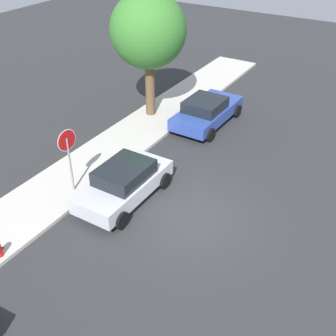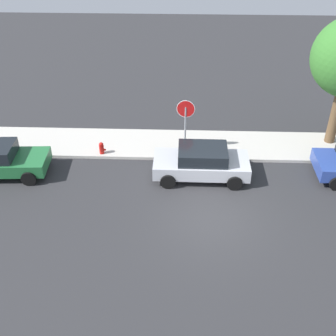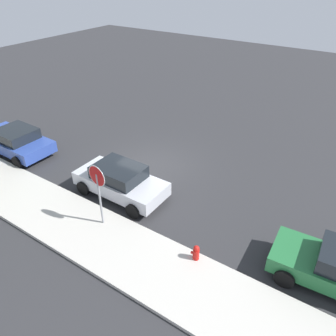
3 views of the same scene
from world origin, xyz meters
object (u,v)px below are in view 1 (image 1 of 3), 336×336
parked_car_silver (124,182)px  street_tree_near_corner (148,31)px  stop_sign (68,150)px  parked_car_blue (207,111)px

parked_car_silver → street_tree_near_corner: 8.05m
stop_sign → street_tree_near_corner: street_tree_near_corner is taller
stop_sign → parked_car_silver: 2.32m
parked_car_silver → parked_car_blue: 7.00m
street_tree_near_corner → stop_sign: bearing=-169.9°
stop_sign → parked_car_silver: (0.71, -1.89, -1.14)m
stop_sign → street_tree_near_corner: (7.23, 1.28, 2.36)m
stop_sign → parked_car_blue: stop_sign is taller
parked_car_blue → parked_car_silver: bearing=-178.5°
parked_car_silver → street_tree_near_corner: bearing=26.0°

